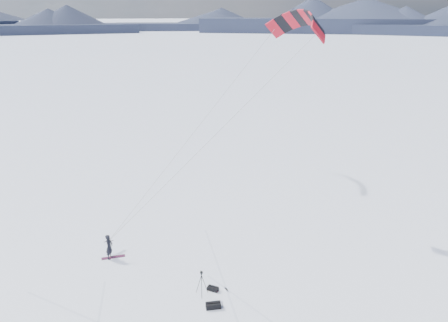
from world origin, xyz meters
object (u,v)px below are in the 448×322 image
object	(u,v)px
gear_bag_b	(213,289)
snowkiter	(110,258)
tripod	(202,280)
gear_bag_a	(213,305)
snowboard	(113,257)

from	to	relation	value
gear_bag_b	snowkiter	bearing A→B (deg)	177.17
tripod	gear_bag_a	distance (m)	1.50
snowboard	gear_bag_b	world-z (taller)	gear_bag_b
gear_bag_a	gear_bag_b	xyz separation A→B (m)	(0.31, 1.44, -0.03)
snowkiter	gear_bag_a	world-z (taller)	snowkiter
tripod	gear_bag_a	world-z (taller)	tripod
snowkiter	gear_bag_a	size ratio (longest dim) A/B	2.00
snowkiter	gear_bag_b	distance (m)	7.18
snowkiter	gear_bag_a	distance (m)	8.01
tripod	gear_bag_a	xyz separation A→B (m)	(0.35, -1.24, -0.76)
snowkiter	gear_bag_b	size ratio (longest dim) A/B	2.44
tripod	gear_bag_a	size ratio (longest dim) A/B	1.78
snowboard	snowkiter	bearing A→B (deg)	-170.53
snowkiter	snowboard	bearing A→B (deg)	-53.70
tripod	gear_bag_b	xyz separation A→B (m)	(0.66, 0.20, -0.79)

